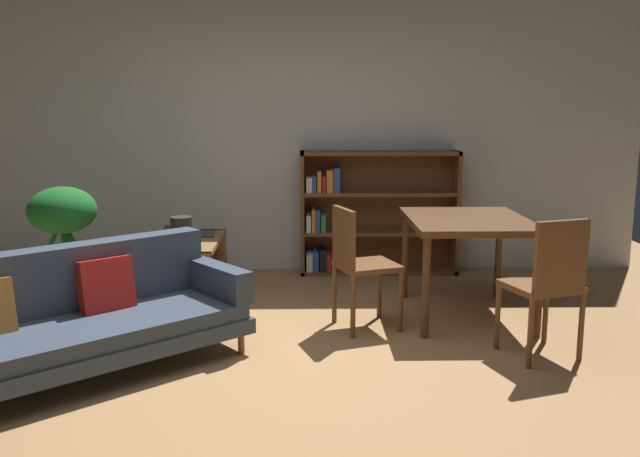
% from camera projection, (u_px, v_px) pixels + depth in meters
% --- Properties ---
extents(ground_plane, '(8.16, 8.16, 0.00)m').
position_uv_depth(ground_plane, '(290.00, 371.00, 4.15)').
color(ground_plane, '#A87A4C').
extents(back_wall_panel, '(6.80, 0.10, 2.70)m').
position_uv_depth(back_wall_panel, '(295.00, 134.00, 6.56)').
color(back_wall_panel, silver).
rests_on(back_wall_panel, ground_plane).
extents(fabric_couch, '(1.99, 1.84, 0.75)m').
position_uv_depth(fabric_couch, '(80.00, 315.00, 4.12)').
color(fabric_couch, brown).
rests_on(fabric_couch, ground_plane).
extents(media_console, '(0.44, 1.01, 0.51)m').
position_uv_depth(media_console, '(194.00, 269.00, 5.70)').
color(media_console, olive).
rests_on(media_console, ground_plane).
extents(open_laptop, '(0.46, 0.32, 0.08)m').
position_uv_depth(open_laptop, '(192.00, 233.00, 5.86)').
color(open_laptop, '#333338').
rests_on(open_laptop, media_console).
extents(desk_speaker, '(0.17, 0.17, 0.23)m').
position_uv_depth(desk_speaker, '(181.00, 231.00, 5.41)').
color(desk_speaker, '#2D2823').
rests_on(desk_speaker, media_console).
extents(potted_floor_plant, '(0.55, 0.54, 0.99)m').
position_uv_depth(potted_floor_plant, '(64.00, 228.00, 5.36)').
color(potted_floor_plant, '#9E9389').
rests_on(potted_floor_plant, ground_plane).
extents(dining_table, '(0.90, 1.12, 0.78)m').
position_uv_depth(dining_table, '(467.00, 229.00, 5.14)').
color(dining_table, '#56351E').
rests_on(dining_table, ground_plane).
extents(dining_chair_near, '(0.53, 0.50, 0.93)m').
position_uv_depth(dining_chair_near, '(548.00, 280.00, 4.27)').
color(dining_chair_near, brown).
rests_on(dining_chair_near, ground_plane).
extents(dining_chair_far, '(0.52, 0.51, 0.90)m').
position_uv_depth(dining_chair_far, '(358.00, 260.00, 4.86)').
color(dining_chair_far, brown).
rests_on(dining_chair_far, ground_plane).
extents(bookshelf, '(1.53, 0.31, 1.19)m').
position_uv_depth(bookshelf, '(370.00, 213.00, 6.55)').
color(bookshelf, brown).
rests_on(bookshelf, ground_plane).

